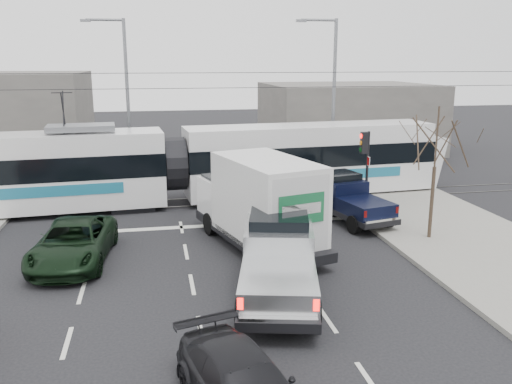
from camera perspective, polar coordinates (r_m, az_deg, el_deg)
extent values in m
plane|color=black|center=(17.36, -1.07, -9.28)|extent=(120.00, 120.00, 0.00)
cube|color=gray|center=(20.73, 24.43, -6.44)|extent=(6.00, 60.00, 0.15)
cube|color=#33302D|center=(26.76, -4.71, -0.97)|extent=(60.00, 1.60, 0.03)
cube|color=slate|center=(42.59, 9.50, 7.79)|extent=(12.00, 10.00, 5.00)
cylinder|color=#47382B|center=(21.60, 18.01, -1.05)|extent=(0.14, 0.14, 2.75)
cylinder|color=#47382B|center=(21.13, 18.51, 5.52)|extent=(0.07, 0.07, 2.25)
cylinder|color=black|center=(24.59, 11.60, 2.11)|extent=(0.12, 0.12, 3.60)
cube|color=black|center=(24.29, 11.31, 5.10)|extent=(0.28, 0.28, 0.95)
cylinder|color=#FF0C07|center=(24.19, 11.02, 5.80)|extent=(0.06, 0.20, 0.20)
cylinder|color=orange|center=(24.24, 10.98, 5.10)|extent=(0.06, 0.20, 0.20)
cylinder|color=#05330C|center=(24.28, 10.95, 4.40)|extent=(0.06, 0.20, 0.20)
cube|color=white|center=(24.35, 11.75, 3.19)|extent=(0.02, 0.30, 0.40)
cylinder|color=slate|center=(31.53, 8.17, 9.45)|extent=(0.20, 0.20, 9.00)
cylinder|color=slate|center=(31.21, 6.63, 17.54)|extent=(2.00, 0.14, 0.14)
cube|color=slate|center=(30.92, 4.78, 17.53)|extent=(0.55, 0.25, 0.14)
cylinder|color=slate|center=(31.86, -13.33, 9.27)|extent=(0.20, 0.20, 9.00)
cylinder|color=slate|center=(31.90, -15.66, 17.06)|extent=(2.00, 0.14, 0.14)
cube|color=slate|center=(31.99, -17.52, 16.84)|extent=(0.55, 0.25, 0.14)
cylinder|color=black|center=(25.92, -4.95, 10.85)|extent=(60.00, 0.03, 0.03)
cylinder|color=black|center=(25.90, -4.98, 12.39)|extent=(60.00, 0.03, 0.03)
cube|color=white|center=(26.37, -23.46, -0.07)|extent=(12.79, 3.64, 1.53)
cube|color=black|center=(26.13, -23.70, 2.45)|extent=(12.86, 3.67, 1.04)
cube|color=white|center=(25.98, -23.90, 4.48)|extent=(12.78, 3.53, 0.97)
cube|color=#1A6986|center=(25.02, -23.91, -0.16)|extent=(8.81, 0.72, 0.49)
cube|color=white|center=(27.87, 5.63, 1.71)|extent=(12.79, 3.64, 1.53)
cube|color=black|center=(27.65, 5.68, 4.11)|extent=(12.86, 3.67, 1.04)
cube|color=white|center=(27.50, 5.73, 6.04)|extent=(12.78, 3.53, 0.97)
cube|color=#1A6986|center=(26.59, 6.66, 1.72)|extent=(8.81, 0.72, 0.49)
cylinder|color=black|center=(26.05, -8.58, 2.96)|extent=(1.18, 2.61, 2.54)
cube|color=slate|center=(25.63, -17.96, 6.48)|extent=(3.06, 1.82, 0.24)
cube|color=black|center=(26.29, -12.90, -1.18)|extent=(2.13, 2.40, 0.35)
cube|color=black|center=(26.75, -4.07, -0.60)|extent=(2.13, 2.40, 0.35)
cube|color=black|center=(29.43, 11.84, 0.46)|extent=(2.13, 2.40, 0.35)
cube|color=black|center=(16.01, 2.37, -9.14)|extent=(3.40, 6.33, 0.26)
cube|color=silver|center=(16.76, 2.40, -5.41)|extent=(2.56, 2.93, 1.19)
cube|color=black|center=(16.67, 2.42, -3.27)|extent=(2.13, 2.16, 0.57)
cube|color=silver|center=(18.20, 2.41, -4.63)|extent=(2.17, 1.51, 0.57)
cube|color=silver|center=(14.63, 2.37, -9.65)|extent=(2.60, 3.10, 0.67)
cube|color=silver|center=(13.33, 2.33, -13.43)|extent=(1.90, 0.62, 0.19)
cube|color=#FF0C07|center=(13.30, -1.67, -11.65)|extent=(0.16, 0.11, 0.29)
cube|color=#FF0C07|center=(13.30, 6.37, -11.73)|extent=(0.16, 0.11, 0.29)
cylinder|color=black|center=(17.88, -0.70, -7.15)|extent=(0.47, 0.87, 0.83)
cylinder|color=black|center=(17.88, 5.46, -7.21)|extent=(0.47, 0.87, 0.83)
cylinder|color=black|center=(14.36, -1.57, -12.64)|extent=(0.47, 0.87, 0.83)
cylinder|color=black|center=(14.36, 6.24, -12.71)|extent=(0.47, 0.87, 0.83)
cube|color=black|center=(20.12, 0.24, -4.36)|extent=(4.11, 7.25, 0.34)
cube|color=white|center=(22.16, -2.79, -0.42)|extent=(2.60, 2.19, 1.57)
cube|color=black|center=(22.15, -2.95, 1.14)|extent=(2.16, 1.58, 0.59)
cube|color=silver|center=(19.12, 1.16, -0.80)|extent=(3.52, 5.13, 2.90)
cube|color=silver|center=(17.18, 4.74, -2.54)|extent=(2.01, 0.60, 2.55)
cube|color=#145A32|center=(17.07, 4.84, -1.84)|extent=(1.59, 0.46, 0.98)
cube|color=black|center=(17.49, 5.02, -7.59)|extent=(2.11, 0.81, 0.18)
cylinder|color=black|center=(21.66, -4.84, -3.35)|extent=(0.52, 0.93, 0.88)
cylinder|color=black|center=(22.47, 0.09, -2.67)|extent=(0.52, 0.93, 0.88)
cylinder|color=black|center=(18.07, 0.03, -6.66)|extent=(0.55, 1.02, 0.98)
cylinder|color=black|center=(19.03, 5.66, -5.66)|extent=(0.55, 1.02, 0.98)
cube|color=black|center=(23.63, 9.87, -1.87)|extent=(2.74, 4.94, 0.23)
cube|color=black|center=(24.14, 8.84, 0.11)|extent=(2.09, 2.29, 1.07)
cube|color=black|center=(24.09, 8.77, 1.45)|extent=(1.75, 1.70, 0.51)
cube|color=black|center=(25.11, 7.45, 0.19)|extent=(1.79, 1.19, 0.51)
cube|color=black|center=(22.71, 11.34, -1.59)|extent=(2.12, 2.43, 0.61)
cube|color=silver|center=(21.84, 13.13, -2.99)|extent=(1.59, 0.52, 0.17)
cube|color=#590505|center=(21.39, 11.40, -2.30)|extent=(0.14, 0.10, 0.26)
cube|color=#590505|center=(22.27, 14.61, -1.83)|extent=(0.14, 0.10, 0.26)
cylinder|color=black|center=(24.47, 6.38, -1.54)|extent=(0.42, 0.79, 0.75)
cylinder|color=black|center=(25.29, 9.50, -1.15)|extent=(0.42, 0.79, 0.75)
cylinder|color=black|center=(22.05, 10.28, -3.40)|extent=(0.42, 0.79, 0.75)
cylinder|color=black|center=(22.95, 13.58, -2.88)|extent=(0.42, 0.79, 0.75)
imported|color=black|center=(19.63, -18.67, -5.07)|extent=(2.81, 5.26, 1.41)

